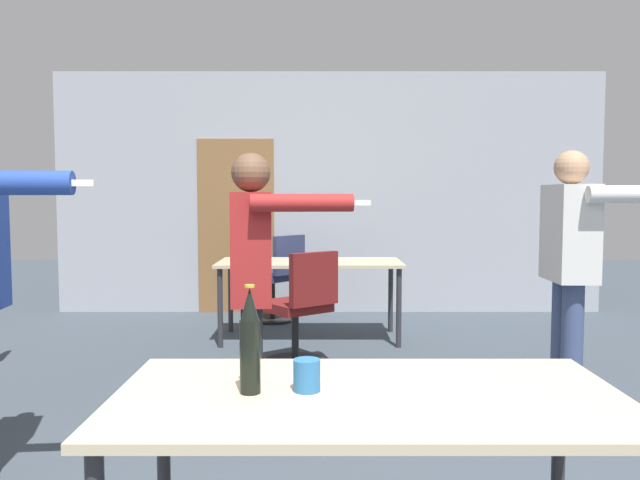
% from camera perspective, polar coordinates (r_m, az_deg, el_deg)
% --- Properties ---
extents(back_wall, '(6.44, 0.12, 2.83)m').
position_cam_1_polar(back_wall, '(7.40, 0.68, 4.23)').
color(back_wall, '#A3A8B2').
rests_on(back_wall, ground_plane).
extents(conference_table_near, '(1.60, 0.82, 0.76)m').
position_cam_1_polar(conference_table_near, '(2.05, 4.52, -15.71)').
color(conference_table_near, '#C6B793').
rests_on(conference_table_near, ground_plane).
extents(conference_table_far, '(1.75, 0.78, 0.76)m').
position_cam_1_polar(conference_table_far, '(5.98, -0.87, -2.63)').
color(conference_table_far, '#C6B793').
rests_on(conference_table_far, ground_plane).
extents(person_right_polo, '(0.77, 0.68, 1.68)m').
position_cam_1_polar(person_right_polo, '(4.47, 22.04, -1.02)').
color(person_right_polo, '#3D4C75').
rests_on(person_right_polo, ground_plane).
extents(person_near_casual, '(0.77, 0.57, 1.62)m').
position_cam_1_polar(person_near_casual, '(3.48, -6.00, -2.53)').
color(person_near_casual, '#28282D').
rests_on(person_near_casual, ground_plane).
extents(office_chair_near_pushed, '(0.67, 0.69, 0.94)m').
position_cam_1_polar(office_chair_near_pushed, '(5.08, -1.75, -6.57)').
color(office_chair_near_pushed, black).
rests_on(office_chair_near_pushed, ground_plane).
extents(office_chair_far_right, '(0.69, 0.68, 0.96)m').
position_cam_1_polar(office_chair_far_right, '(6.87, -3.89, -3.70)').
color(office_chair_far_right, black).
rests_on(office_chair_far_right, ground_plane).
extents(beer_bottle, '(0.07, 0.07, 0.34)m').
position_cam_1_polar(beer_bottle, '(1.99, -6.38, -9.28)').
color(beer_bottle, black).
rests_on(beer_bottle, conference_table_near).
extents(drink_cup, '(0.09, 0.09, 0.10)m').
position_cam_1_polar(drink_cup, '(2.03, -1.17, -12.26)').
color(drink_cup, '#2866A3').
rests_on(drink_cup, conference_table_near).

